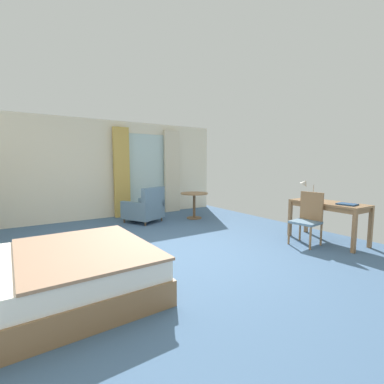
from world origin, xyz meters
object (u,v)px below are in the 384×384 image
object	(u,v)px
bed	(45,276)
desk_chair	(308,216)
armchair_by_window	(145,209)
writing_desk	(328,207)
round_cafe_table	(194,199)
desk_lamp	(306,185)
closed_book	(347,204)

from	to	relation	value
bed	desk_chair	world-z (taller)	bed
desk_chair	bed	bearing A→B (deg)	176.10
desk_chair	armchair_by_window	bearing A→B (deg)	117.84
writing_desk	round_cafe_table	size ratio (longest dim) A/B	1.83
writing_desk	desk_lamp	xyz separation A→B (m)	(-0.03, 0.46, 0.39)
desk_chair	armchair_by_window	xyz separation A→B (m)	(-1.75, 3.30, -0.17)
closed_book	round_cafe_table	distance (m)	3.60
writing_desk	round_cafe_table	distance (m)	3.25
bed	desk_lamp	distance (m)	4.68
writing_desk	closed_book	distance (m)	0.38
writing_desk	armchair_by_window	distance (m)	4.07
bed	writing_desk	distance (m)	4.68
closed_book	armchair_by_window	world-z (taller)	armchair_by_window
writing_desk	closed_book	bearing A→B (deg)	-97.60
bed	desk_lamp	world-z (taller)	desk_lamp
desk_lamp	closed_book	world-z (taller)	desk_lamp
desk_lamp	closed_book	bearing A→B (deg)	-91.21
desk_chair	closed_book	size ratio (longest dim) A/B	3.26
desk_lamp	round_cafe_table	world-z (taller)	desk_lamp
armchair_by_window	writing_desk	bearing A→B (deg)	-56.98
armchair_by_window	closed_book	bearing A→B (deg)	-60.14
desk_lamp	closed_book	xyz separation A→B (m)	(-0.02, -0.82, -0.28)
round_cafe_table	closed_book	bearing A→B (deg)	-75.81
writing_desk	desk_chair	bearing A→B (deg)	168.35
writing_desk	bed	bearing A→B (deg)	175.31
bed	closed_book	world-z (taller)	bed
bed	desk_lamp	size ratio (longest dim) A/B	4.93
desk_chair	round_cafe_table	world-z (taller)	desk_chair
desk_chair	desk_lamp	world-z (taller)	desk_lamp
bed	armchair_by_window	bearing A→B (deg)	51.11
writing_desk	armchair_by_window	size ratio (longest dim) A/B	1.27
desk_lamp	round_cafe_table	size ratio (longest dim) A/B	0.60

